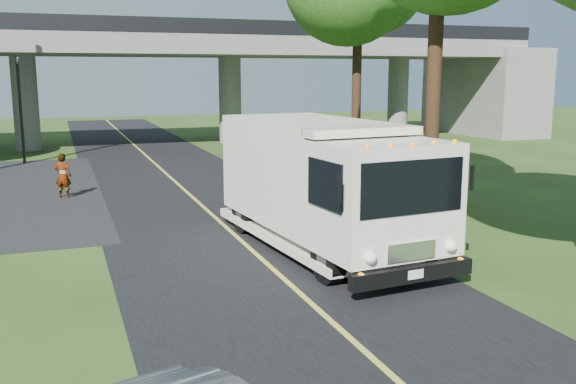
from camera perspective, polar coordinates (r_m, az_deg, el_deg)
name	(u,v)px	position (r m, az deg, el deg)	size (l,w,h in m)	color
ground	(394,379)	(9.86, 9.36, -16.08)	(120.00, 120.00, 0.00)	#293D16
road	(224,226)	(18.72, -5.67, -3.05)	(7.00, 90.00, 0.02)	black
lane_line	(224,226)	(18.71, -5.67, -2.99)	(0.12, 90.00, 0.01)	gold
overpass	(132,70)	(39.90, -13.72, 10.50)	(54.00, 10.00, 7.30)	slate
traffic_signal	(20,98)	(33.71, -22.74, 7.72)	(0.18, 0.22, 5.20)	black
step_van	(324,181)	(15.91, 3.20, 0.96)	(3.55, 7.91, 3.22)	silver
pedestrian	(63,176)	(24.08, -19.37, 1.38)	(0.59, 0.39, 1.61)	gray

